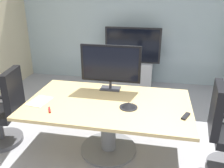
{
  "coord_description": "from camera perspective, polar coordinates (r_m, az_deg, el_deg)",
  "views": [
    {
      "loc": [
        0.42,
        -2.56,
        2.05
      ],
      "look_at": [
        -0.15,
        0.31,
        0.87
      ],
      "focal_mm": 37.76,
      "sensor_mm": 36.0,
      "label": 1
    }
  ],
  "objects": [
    {
      "name": "conference_phone",
      "position": [
        2.85,
        4.03,
        -5.14
      ],
      "size": [
        0.22,
        0.22,
        0.07
      ],
      "color": "black",
      "rests_on": "conference_table"
    },
    {
      "name": "wall_back_glass_partition",
      "position": [
        5.43,
        6.97,
        15.76
      ],
      "size": [
        5.59,
        0.1,
        2.96
      ],
      "primitive_type": "cube",
      "color": "#9EB2B7",
      "rests_on": "ground"
    },
    {
      "name": "conference_table",
      "position": [
        3.07,
        -0.91,
        -7.3
      ],
      "size": [
        2.05,
        1.21,
        0.72
      ],
      "color": "tan",
      "rests_on": "ground"
    },
    {
      "name": "whiteboard_marker",
      "position": [
        2.88,
        -14.87,
        -6.05
      ],
      "size": [
        0.08,
        0.12,
        0.02
      ],
      "primitive_type": "cube",
      "rotation": [
        0.0,
        0.0,
        -1.05
      ],
      "color": "red",
      "rests_on": "conference_table"
    },
    {
      "name": "ground_plane",
      "position": [
        3.31,
        1.57,
        -16.37
      ],
      "size": [
        6.64,
        6.64,
        0.0
      ],
      "primitive_type": "plane",
      "color": "#99999E"
    },
    {
      "name": "paper_notepad",
      "position": [
        3.14,
        -17.1,
        -4.0
      ],
      "size": [
        0.25,
        0.32,
        0.01
      ],
      "primitive_type": "cube",
      "rotation": [
        0.0,
        0.0,
        -0.13
      ],
      "color": "white",
      "rests_on": "conference_table"
    },
    {
      "name": "tv_monitor",
      "position": [
        3.26,
        -0.36,
        4.65
      ],
      "size": [
        0.84,
        0.18,
        0.64
      ],
      "color": "#333338",
      "rests_on": "conference_table"
    },
    {
      "name": "wall_display_unit",
      "position": [
        5.3,
        4.88,
        4.23
      ],
      "size": [
        1.2,
        0.36,
        1.31
      ],
      "color": "#B7BABC",
      "rests_on": "ground"
    },
    {
      "name": "remote_control",
      "position": [
        2.79,
        17.43,
        -7.41
      ],
      "size": [
        0.12,
        0.18,
        0.02
      ],
      "primitive_type": "cube",
      "rotation": [
        0.0,
        0.0,
        -0.43
      ],
      "color": "black",
      "rests_on": "conference_table"
    },
    {
      "name": "office_chair_left",
      "position": [
        3.59,
        -24.57,
        -6.58
      ],
      "size": [
        0.63,
        0.61,
        1.09
      ],
      "rotation": [
        0.0,
        0.0,
        -1.4
      ],
      "color": "#4C4C51",
      "rests_on": "ground"
    }
  ]
}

